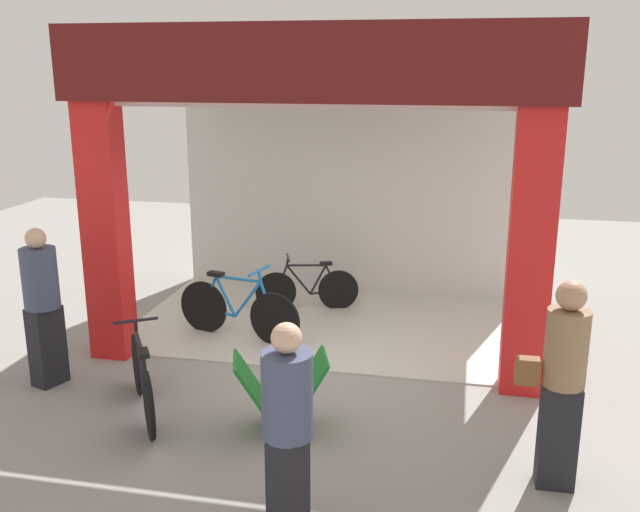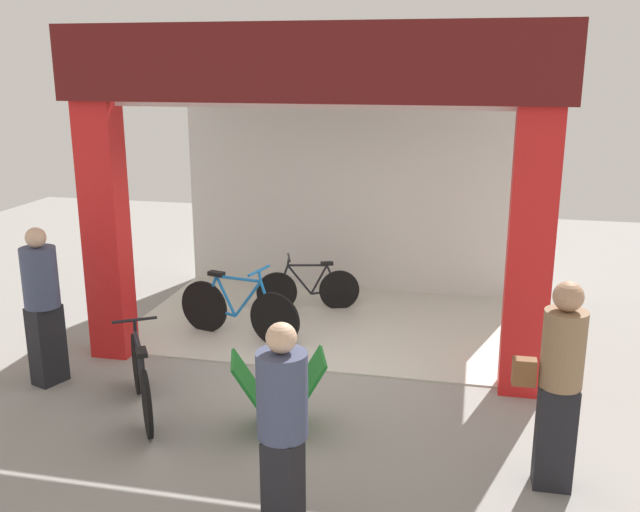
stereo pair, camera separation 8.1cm
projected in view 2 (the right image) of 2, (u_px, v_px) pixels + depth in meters
ground_plane at (305, 370)px, 8.12m from camera, size 18.36×18.36×0.00m
shop_facade at (333, 175)px, 9.06m from camera, size 5.38×3.47×3.80m
bicycle_inside_0 at (308, 289)px, 10.02m from camera, size 1.40×0.52×0.80m
bicycle_inside_1 at (238, 310)px, 8.98m from camera, size 1.70×0.55×0.96m
bicycle_parked_0 at (141, 379)px, 7.05m from camera, size 0.90×1.41×0.90m
sandwich_board_sign at (279, 392)px, 6.75m from camera, size 1.00×0.76×0.75m
pedestrian_0 at (43, 303)px, 7.59m from camera, size 0.48×0.48×1.75m
pedestrian_1 at (559, 383)px, 5.67m from camera, size 0.55×0.34×1.78m
pedestrian_2 at (283, 427)px, 5.11m from camera, size 0.39×0.60×1.67m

